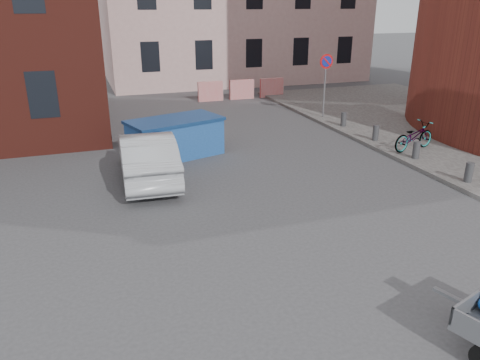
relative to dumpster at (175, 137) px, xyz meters
name	(u,v)px	position (x,y,z in m)	size (l,w,h in m)	color
ground	(287,238)	(1.08, -6.50, -0.63)	(120.00, 120.00, 0.00)	#38383A
no_parking_sign	(326,72)	(7.08, 2.98, 1.38)	(0.60, 0.09, 2.65)	gray
bollards	(416,150)	(7.08, -3.10, -0.23)	(0.22, 9.02, 0.55)	#3A3A3D
barriers	(242,89)	(5.28, 8.50, -0.13)	(4.70, 0.18, 1.00)	red
dumpster	(175,137)	(0.00, 0.00, 0.00)	(3.30, 2.35, 1.25)	#2255A5
silver_car	(147,156)	(-1.20, -1.89, 0.06)	(1.46, 4.19, 1.38)	#A4A7AB
bicycle	(414,136)	(7.59, -2.30, -0.04)	(0.62, 1.77, 0.93)	black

